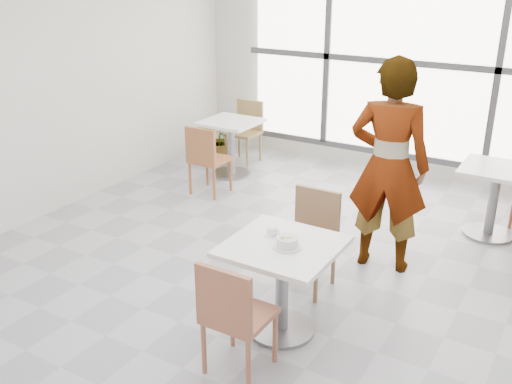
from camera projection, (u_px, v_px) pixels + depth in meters
The scene contains 15 objects.
floor at pixel (273, 286), 5.13m from camera, with size 7.00×7.00×0.00m, color #9E9EA5.
wall_back at pixel (409, 62), 7.36m from camera, with size 6.00×6.00×0.00m, color silver.
wall_left at pixel (24, 84), 6.01m from camera, with size 7.00×7.00×0.00m, color silver.
window at pixel (407, 62), 7.31m from camera, with size 4.60×0.07×2.52m.
main_table at pixel (282, 271), 4.31m from camera, with size 0.80×0.80×0.75m.
chair_near at pixel (233, 312), 3.85m from camera, with size 0.42×0.42×0.87m.
chair_far at pixel (311, 232), 4.99m from camera, with size 0.42×0.42×0.87m.
oatmeal_bowl at pixel (287, 242), 4.16m from camera, with size 0.21×0.21×0.10m.
coffee_cup at pixel (272, 232), 4.36m from camera, with size 0.16×0.13×0.07m.
person at pixel (389, 167), 5.14m from camera, with size 0.72×0.47×1.97m, color black.
bg_table_left at pixel (231, 140), 7.66m from camera, with size 0.70×0.70×0.75m.
bg_table_right at pixel (494, 192), 5.92m from camera, with size 0.70×0.70×0.75m.
bg_chair_left_near at pixel (206, 156), 6.98m from camera, with size 0.42×0.42×0.87m.
bg_chair_left_far at pixel (246, 127), 8.21m from camera, with size 0.42×0.42×0.87m.
plant_left at pixel (221, 139), 8.19m from camera, with size 0.64×0.55×0.71m, color #45833B.
Camera 1 is at (2.16, -3.90, 2.67)m, focal length 40.47 mm.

